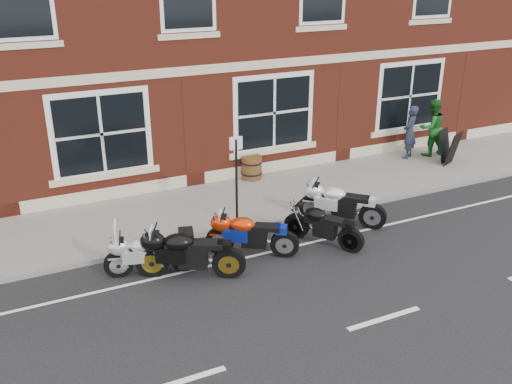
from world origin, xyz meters
TOP-DOWN VIEW (x-y plane):
  - ground at (0.00, 0.00)m, footprint 80.00×80.00m
  - sidewalk at (0.00, 3.00)m, footprint 30.00×3.00m
  - kerb at (0.00, 1.42)m, footprint 30.00×0.16m
  - moto_touring_silver at (-3.49, 0.46)m, footprint 1.94×0.67m
  - moto_sport_red at (-1.22, 0.30)m, footprint 1.85×1.23m
  - moto_sport_black at (-2.78, -0.01)m, footprint 2.11×1.17m
  - moto_sport_silver at (1.49, 0.80)m, footprint 1.65×1.67m
  - moto_naked_black at (0.51, 0.06)m, footprint 1.18×1.77m
  - pedestrian_left at (6.07, 3.82)m, footprint 0.75×0.70m
  - pedestrian_right at (6.88, 3.74)m, footprint 0.96×0.78m
  - a_board_sign at (6.86, 2.86)m, footprint 0.75×0.64m
  - barrel_planter at (0.68, 4.30)m, footprint 0.62×0.62m
  - parking_sign at (-0.95, 1.65)m, footprint 0.32×0.06m

SIDE VIEW (x-z plane):
  - ground at x=0.00m, z-range 0.00..0.00m
  - sidewalk at x=0.00m, z-range 0.00..0.12m
  - kerb at x=0.00m, z-range 0.00..0.12m
  - barrel_planter at x=0.68m, z-range 0.12..0.81m
  - moto_naked_black at x=0.51m, z-range 0.07..0.97m
  - moto_touring_silver at x=-3.49m, z-range -0.12..1.18m
  - moto_sport_red at x=-1.22m, z-range 0.07..1.01m
  - moto_sport_silver at x=1.49m, z-range 0.07..1.07m
  - moto_sport_black at x=-2.78m, z-range 0.08..1.11m
  - a_board_sign at x=6.86m, z-range 0.12..1.17m
  - pedestrian_left at x=6.07m, z-range 0.12..1.85m
  - pedestrian_right at x=6.88m, z-range 0.12..1.99m
  - parking_sign at x=-0.95m, z-range 0.29..2.53m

